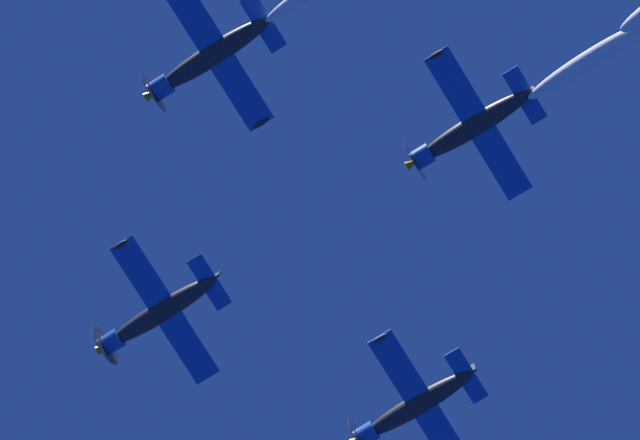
% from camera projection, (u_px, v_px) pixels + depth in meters
% --- Properties ---
extents(airplane_lead, '(8.06, 8.45, 2.75)m').
position_uv_depth(airplane_lead, '(158.00, 314.00, 78.20)').
color(airplane_lead, '#232328').
extents(airplane_left_wingman, '(8.07, 8.45, 2.67)m').
position_uv_depth(airplane_left_wingman, '(209.00, 57.00, 74.57)').
color(airplane_left_wingman, '#232328').
extents(airplane_right_wingman, '(8.04, 8.45, 2.70)m').
position_uv_depth(airplane_right_wingman, '(414.00, 407.00, 78.12)').
color(airplane_right_wingman, '#232328').
extents(airplane_slot_tail, '(8.10, 8.45, 2.66)m').
position_uv_depth(airplane_slot_tail, '(471.00, 128.00, 76.55)').
color(airplane_slot_tail, '#232328').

